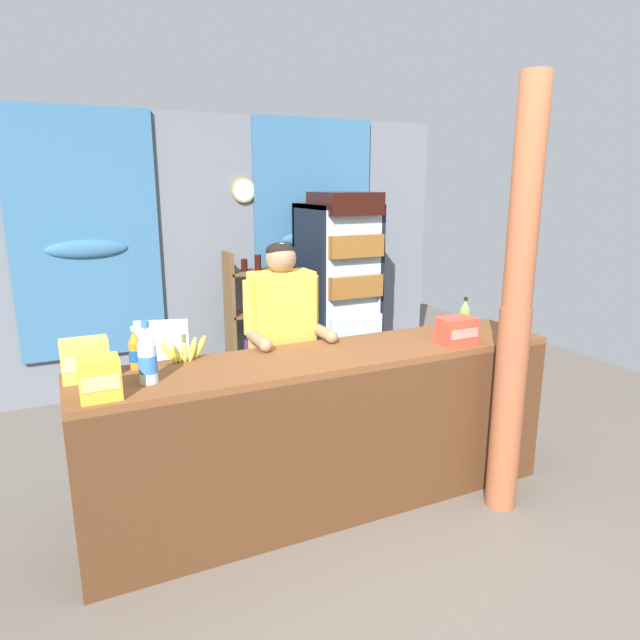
# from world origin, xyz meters

# --- Properties ---
(ground_plane) EXTENTS (7.82, 7.82, 0.00)m
(ground_plane) POSITION_xyz_m (0.00, 1.20, 0.00)
(ground_plane) COLOR #665B51
(back_wall_curtained) EXTENTS (4.63, 0.22, 2.53)m
(back_wall_curtained) POSITION_xyz_m (-0.01, 3.06, 1.29)
(back_wall_curtained) COLOR slate
(back_wall_curtained) RESTS_ON ground
(stall_counter) EXTENTS (2.81, 0.57, 0.96)m
(stall_counter) POSITION_xyz_m (-0.08, 0.44, 0.59)
(stall_counter) COLOR brown
(stall_counter) RESTS_ON ground
(timber_post) EXTENTS (0.20, 0.18, 2.48)m
(timber_post) POSITION_xyz_m (0.87, 0.09, 1.19)
(timber_post) COLOR #995133
(timber_post) RESTS_ON ground
(drink_fridge) EXTENTS (0.65, 0.75, 1.83)m
(drink_fridge) POSITION_xyz_m (1.00, 2.50, 1.00)
(drink_fridge) COLOR black
(drink_fridge) RESTS_ON ground
(bottle_shelf_rack) EXTENTS (0.48, 0.28, 1.31)m
(bottle_shelf_rack) POSITION_xyz_m (0.18, 2.70, 0.68)
(bottle_shelf_rack) COLOR brown
(bottle_shelf_rack) RESTS_ON ground
(plastic_lawn_chair) EXTENTS (0.54, 0.54, 0.86)m
(plastic_lawn_chair) POSITION_xyz_m (-0.78, 2.09, 0.49)
(plastic_lawn_chair) COLOR silver
(plastic_lawn_chair) RESTS_ON ground
(shopkeeper) EXTENTS (0.50, 0.42, 1.56)m
(shopkeeper) POSITION_xyz_m (-0.18, 1.00, 0.98)
(shopkeeper) COLOR #28282D
(shopkeeper) RESTS_ON ground
(soda_bottle_water) EXTENTS (0.09, 0.09, 0.31)m
(soda_bottle_water) POSITION_xyz_m (-1.09, 0.50, 1.10)
(soda_bottle_water) COLOR silver
(soda_bottle_water) RESTS_ON stall_counter
(soda_bottle_orange_soda) EXTENTS (0.06, 0.06, 0.23)m
(soda_bottle_orange_soda) POSITION_xyz_m (-1.11, 0.75, 1.06)
(soda_bottle_orange_soda) COLOR orange
(soda_bottle_orange_soda) RESTS_ON stall_counter
(soda_bottle_lime_soda) EXTENTS (0.06, 0.06, 0.21)m
(soda_bottle_lime_soda) POSITION_xyz_m (0.99, 0.67, 1.05)
(soda_bottle_lime_soda) COLOR #75C64C
(soda_bottle_lime_soda) RESTS_ON stall_counter
(snack_box_crackers) EXTENTS (0.22, 0.16, 0.16)m
(snack_box_crackers) POSITION_xyz_m (0.71, 0.40, 1.05)
(snack_box_crackers) COLOR #E5422D
(snack_box_crackers) RESTS_ON stall_counter
(snack_box_instant_noodle) EXTENTS (0.22, 0.13, 0.21)m
(snack_box_instant_noodle) POSITION_xyz_m (-1.36, 0.68, 1.07)
(snack_box_instant_noodle) COLOR #EAD14C
(snack_box_instant_noodle) RESTS_ON stall_counter
(snack_box_choco_powder) EXTENTS (0.18, 0.15, 0.19)m
(snack_box_choco_powder) POSITION_xyz_m (-1.32, 0.38, 1.06)
(snack_box_choco_powder) COLOR gold
(snack_box_choco_powder) RESTS_ON stall_counter
(banana_bunch) EXTENTS (0.28, 0.07, 0.16)m
(banana_bunch) POSITION_xyz_m (-0.86, 0.76, 1.03)
(banana_bunch) COLOR #DBCC42
(banana_bunch) RESTS_ON stall_counter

